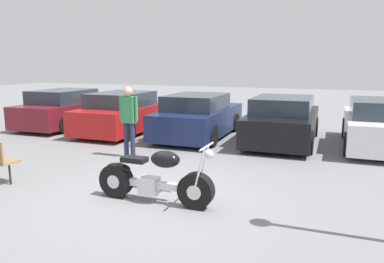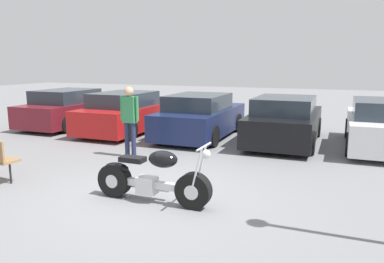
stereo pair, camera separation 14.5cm
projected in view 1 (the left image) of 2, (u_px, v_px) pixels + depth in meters
The scene contains 8 objects.
ground_plane at pixel (151, 195), 6.82m from camera, with size 60.00×60.00×0.00m, color slate.
motorcycle at pixel (153, 179), 6.42m from camera, with size 2.14×0.62×1.08m.
parked_car_maroon at pixel (67, 109), 14.07m from camera, with size 1.92×4.21×1.39m.
parked_car_red at pixel (125, 113), 12.89m from camera, with size 1.92×4.21×1.39m.
parked_car_navy at pixel (198, 117), 12.06m from camera, with size 1.92×4.21×1.39m.
parked_car_black at pixel (283, 121), 11.22m from camera, with size 1.92×4.21×1.39m.
parked_car_white at pixel (381, 126), 10.43m from camera, with size 1.92×4.21×1.39m.
person_standing at pixel (129, 115), 9.39m from camera, with size 0.52×0.24×1.79m.
Camera 1 is at (3.00, -5.81, 2.38)m, focal length 35.00 mm.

